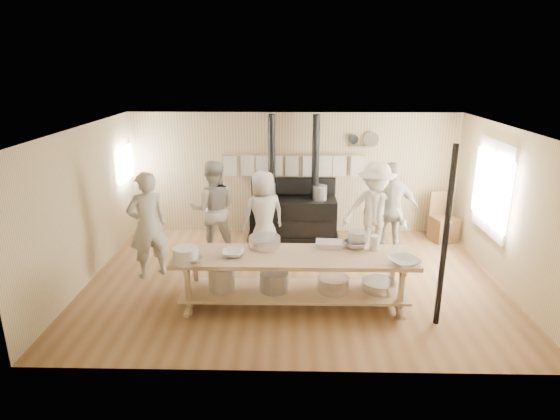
{
  "coord_description": "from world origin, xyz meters",
  "views": [
    {
      "loc": [
        -0.07,
        -7.33,
        3.6
      ],
      "look_at": [
        -0.24,
        0.2,
        1.2
      ],
      "focal_mm": 30.0,
      "sensor_mm": 36.0,
      "label": 1
    }
  ],
  "objects_px": {
    "cook_by_window": "(375,212)",
    "chair": "(443,227)",
    "roasting_pan": "(329,244)",
    "cook_center": "(264,215)",
    "cook_right": "(391,210)",
    "cook_far_left": "(148,225)",
    "cook_left": "(213,209)",
    "prep_table": "(293,275)",
    "stove": "(293,213)"
  },
  "relations": [
    {
      "from": "cook_center",
      "to": "chair",
      "type": "bearing_deg",
      "value": 168.69
    },
    {
      "from": "cook_left",
      "to": "prep_table",
      "type": "bearing_deg",
      "value": 119.73
    },
    {
      "from": "stove",
      "to": "chair",
      "type": "distance_m",
      "value": 3.16
    },
    {
      "from": "cook_center",
      "to": "cook_by_window",
      "type": "height_order",
      "value": "cook_by_window"
    },
    {
      "from": "chair",
      "to": "cook_center",
      "type": "bearing_deg",
      "value": 178.76
    },
    {
      "from": "stove",
      "to": "cook_far_left",
      "type": "distance_m",
      "value": 3.21
    },
    {
      "from": "prep_table",
      "to": "cook_left",
      "type": "bearing_deg",
      "value": 127.05
    },
    {
      "from": "cook_center",
      "to": "cook_right",
      "type": "xyz_separation_m",
      "value": [
        2.41,
        0.14,
        0.07
      ]
    },
    {
      "from": "cook_left",
      "to": "cook_right",
      "type": "xyz_separation_m",
      "value": [
        3.37,
        0.03,
        -0.01
      ]
    },
    {
      "from": "cook_center",
      "to": "chair",
      "type": "xyz_separation_m",
      "value": [
        3.71,
        0.97,
        -0.54
      ]
    },
    {
      "from": "cook_left",
      "to": "cook_center",
      "type": "relative_size",
      "value": 1.1
    },
    {
      "from": "cook_by_window",
      "to": "chair",
      "type": "distance_m",
      "value": 2.01
    },
    {
      "from": "cook_right",
      "to": "cook_by_window",
      "type": "xyz_separation_m",
      "value": [
        -0.33,
        -0.16,
        0.02
      ]
    },
    {
      "from": "cook_far_left",
      "to": "cook_right",
      "type": "distance_m",
      "value": 4.46
    },
    {
      "from": "stove",
      "to": "cook_far_left",
      "type": "bearing_deg",
      "value": -141.43
    },
    {
      "from": "cook_far_left",
      "to": "chair",
      "type": "relative_size",
      "value": 1.83
    },
    {
      "from": "stove",
      "to": "prep_table",
      "type": "relative_size",
      "value": 0.72
    },
    {
      "from": "cook_by_window",
      "to": "cook_far_left",
      "type": "bearing_deg",
      "value": -164.83
    },
    {
      "from": "cook_left",
      "to": "chair",
      "type": "relative_size",
      "value": 1.81
    },
    {
      "from": "cook_far_left",
      "to": "cook_left",
      "type": "distance_m",
      "value": 1.38
    },
    {
      "from": "prep_table",
      "to": "cook_left",
      "type": "height_order",
      "value": "cook_left"
    },
    {
      "from": "cook_right",
      "to": "chair",
      "type": "height_order",
      "value": "cook_right"
    },
    {
      "from": "cook_right",
      "to": "chair",
      "type": "relative_size",
      "value": 1.8
    },
    {
      "from": "cook_center",
      "to": "roasting_pan",
      "type": "bearing_deg",
      "value": 99.18
    },
    {
      "from": "prep_table",
      "to": "cook_center",
      "type": "relative_size",
      "value": 2.13
    },
    {
      "from": "cook_center",
      "to": "roasting_pan",
      "type": "distance_m",
      "value": 1.92
    },
    {
      "from": "cook_far_left",
      "to": "roasting_pan",
      "type": "height_order",
      "value": "cook_far_left"
    },
    {
      "from": "stove",
      "to": "cook_center",
      "type": "distance_m",
      "value": 1.29
    },
    {
      "from": "cook_center",
      "to": "roasting_pan",
      "type": "xyz_separation_m",
      "value": [
        1.1,
        -1.57,
        0.05
      ]
    },
    {
      "from": "cook_by_window",
      "to": "cook_right",
      "type": "bearing_deg",
      "value": 28.51
    },
    {
      "from": "cook_left",
      "to": "cook_right",
      "type": "relative_size",
      "value": 1.01
    },
    {
      "from": "chair",
      "to": "roasting_pan",
      "type": "height_order",
      "value": "chair"
    },
    {
      "from": "stove",
      "to": "cook_right",
      "type": "bearing_deg",
      "value": -27.88
    },
    {
      "from": "cook_by_window",
      "to": "chair",
      "type": "xyz_separation_m",
      "value": [
        1.63,
        0.99,
        -0.64
      ]
    },
    {
      "from": "stove",
      "to": "chair",
      "type": "bearing_deg",
      "value": -2.68
    },
    {
      "from": "stove",
      "to": "cook_right",
      "type": "height_order",
      "value": "stove"
    },
    {
      "from": "cook_right",
      "to": "cook_far_left",
      "type": "bearing_deg",
      "value": 2.02
    },
    {
      "from": "chair",
      "to": "roasting_pan",
      "type": "bearing_deg",
      "value": -151.67
    },
    {
      "from": "cook_far_left",
      "to": "chair",
      "type": "height_order",
      "value": "cook_far_left"
    },
    {
      "from": "roasting_pan",
      "to": "cook_center",
      "type": "bearing_deg",
      "value": 125.2
    },
    {
      "from": "chair",
      "to": "cook_right",
      "type": "bearing_deg",
      "value": -163.34
    },
    {
      "from": "stove",
      "to": "chair",
      "type": "relative_size",
      "value": 2.54
    },
    {
      "from": "cook_far_left",
      "to": "cook_by_window",
      "type": "distance_m",
      "value": 4.1
    },
    {
      "from": "cook_left",
      "to": "cook_by_window",
      "type": "relative_size",
      "value": 0.99
    },
    {
      "from": "cook_by_window",
      "to": "cook_left",
      "type": "bearing_deg",
      "value": -179.25
    },
    {
      "from": "stove",
      "to": "cook_right",
      "type": "xyz_separation_m",
      "value": [
        1.85,
        -0.98,
        0.4
      ]
    },
    {
      "from": "cook_center",
      "to": "cook_right",
      "type": "bearing_deg",
      "value": 157.36
    },
    {
      "from": "cook_far_left",
      "to": "cook_center",
      "type": "relative_size",
      "value": 1.11
    },
    {
      "from": "cook_center",
      "to": "cook_far_left",
      "type": "bearing_deg",
      "value": -1.93
    },
    {
      "from": "cook_by_window",
      "to": "stove",
      "type": "bearing_deg",
      "value": 146.42
    }
  ]
}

